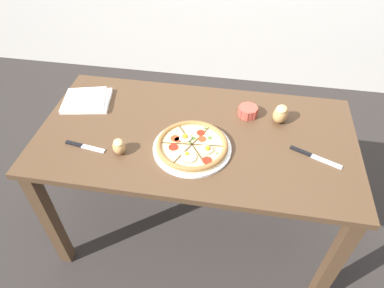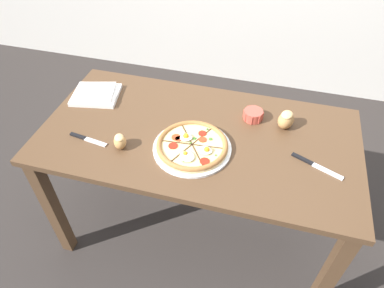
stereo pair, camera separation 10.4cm
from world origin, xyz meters
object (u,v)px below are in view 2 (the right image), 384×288
Objects in this scene: knife_spare at (88,139)px; bread_piece_near at (286,119)px; bread_piece_mid at (120,141)px; pizza at (192,146)px; napkin_folded at (96,94)px; ramekin_bowl at (253,115)px; knife_main at (316,166)px; dining_table at (198,150)px.

bread_piece_near is at bearing 29.43° from knife_spare.
knife_spare is at bearing 179.49° from bread_piece_mid.
knife_spare is (-0.47, -0.07, -0.02)m from pizza.
bread_piece_near is (0.96, 0.01, 0.03)m from napkin_folded.
ramekin_bowl is 0.88× the size of bread_piece_near.
knife_main is (0.15, -0.22, -0.04)m from bread_piece_near.
knife_main is (0.52, 0.04, -0.02)m from pizza.
dining_table is at bearing 29.32° from bread_piece_mid.
pizza is 3.89× the size of bread_piece_mid.
bread_piece_near is 0.51× the size of knife_main.
dining_table is 0.51m from knife_spare.
bread_piece_near is (0.38, 0.15, 0.15)m from dining_table.
bread_piece_near reaches higher than napkin_folded.
bread_piece_near is 0.76m from bread_piece_mid.
pizza is 3.13× the size of bread_piece_near.
knife_main is 1.00m from knife_spare.
napkin_folded reaches higher than knife_main.
napkin_folded is at bearing 131.42° from bread_piece_mid.
ramekin_bowl is at bearing 50.58° from pizza.
ramekin_bowl is at bearing 32.90° from bread_piece_mid.
napkin_folded reaches higher than dining_table.
dining_table is 0.16m from pizza.
ramekin_bowl is (0.23, 0.17, 0.13)m from dining_table.
napkin_folded is 1.23× the size of knife_main.
bread_piece_mid is (-0.31, -0.17, 0.14)m from dining_table.
bread_piece_mid is at bearing -150.68° from dining_table.
dining_table is 0.44m from bread_piece_near.
dining_table is at bearing 89.60° from pizza.
ramekin_bowl is 0.78m from knife_spare.
pizza is at bearing -90.40° from dining_table.
pizza is at bearing -129.42° from ramekin_bowl.
knife_main is (0.83, 0.11, -0.03)m from bread_piece_mid.
napkin_folded is 2.96× the size of bread_piece_mid.
knife_spare is at bearing -150.60° from knife_main.
knife_main is at bearing 7.25° from bread_piece_mid.
dining_table is 0.54m from knife_main.
napkin_folded is at bearing -177.67° from ramekin_bowl.
napkin_folded is at bearing 118.45° from knife_spare.
ramekin_bowl is at bearing 2.33° from napkin_folded.
bread_piece_mid reaches higher than napkin_folded.
napkin_folded is (-0.58, 0.14, 0.12)m from dining_table.
ramekin_bowl is at bearing 37.33° from dining_table.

